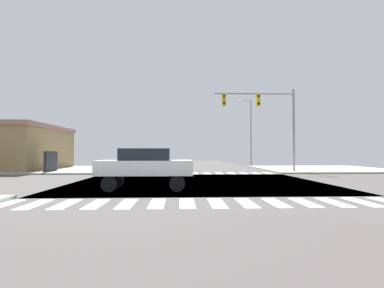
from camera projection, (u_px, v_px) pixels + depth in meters
The scene contains 9 objects.
ground at pixel (197, 182), 17.52m from camera, with size 90.00×90.00×0.05m.
sidewalk_corner_ne at pixel (321, 169), 30.06m from camera, with size 12.00×12.00×0.14m.
sidewalk_corner_nw at pixel (53, 170), 28.96m from camera, with size 12.00×12.00×0.14m.
crosswalk_near at pixel (202, 203), 10.22m from camera, with size 13.50×2.00×0.01m.
crosswalk_far at pixel (189, 173), 24.80m from camera, with size 13.50×2.00×0.01m.
traffic_signal_mast at pixel (264, 111), 25.69m from camera, with size 6.86×0.55×7.05m.
street_lamp at pixel (249, 127), 39.51m from camera, with size 1.78×0.32×8.49m.
sedan_nearside_1 at pixel (153, 156), 47.45m from camera, with size 1.80×4.30×1.88m.
sedan_queued_2 at pixel (145, 165), 13.95m from camera, with size 4.30×1.80×1.88m.
Camera 1 is at (-1.02, -17.55, 1.71)m, focal length 28.58 mm.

